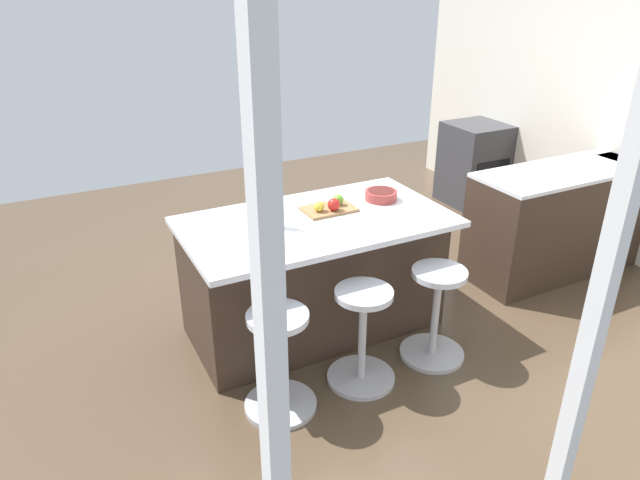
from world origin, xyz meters
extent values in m
plane|color=brown|center=(0.00, 0.00, 0.00)|extent=(7.26, 7.26, 0.00)
cube|color=silver|center=(0.51, 2.51, 1.52)|extent=(0.05, 0.06, 2.47)
cube|color=silver|center=(1.54, 2.51, 1.52)|extent=(0.05, 0.06, 2.47)
cube|color=silver|center=(-2.79, 0.00, 1.44)|extent=(0.12, 5.03, 2.88)
cube|color=#38281E|center=(-2.44, 0.31, 0.45)|extent=(2.50, 0.60, 0.89)
cube|color=silver|center=(-2.44, 0.31, 0.91)|extent=(2.50, 0.60, 0.03)
cube|color=#38383D|center=(-2.75, 0.31, 0.86)|extent=(0.44, 0.36, 0.12)
cylinder|color=#B7B7BC|center=(-2.75, 0.16, 1.06)|extent=(0.02, 0.02, 0.28)
cube|color=#38383D|center=(-2.44, -1.29, 0.45)|extent=(0.60, 0.60, 0.89)
cube|color=black|center=(-2.44, -0.99, 0.40)|extent=(0.44, 0.01, 0.32)
cube|color=#38281E|center=(0.29, 0.18, 0.42)|extent=(1.74, 0.81, 0.85)
cube|color=silver|center=(0.29, 0.23, 0.87)|extent=(1.80, 1.01, 0.04)
cylinder|color=#B7B7BC|center=(-0.28, 0.86, 0.01)|extent=(0.44, 0.44, 0.03)
cylinder|color=#B7B7BC|center=(-0.28, 0.86, 0.32)|extent=(0.05, 0.05, 0.60)
cylinder|color=silver|center=(-0.28, 0.86, 0.64)|extent=(0.36, 0.36, 0.04)
cylinder|color=#B7B7BC|center=(0.29, 0.86, 0.01)|extent=(0.44, 0.44, 0.03)
cylinder|color=#B7B7BC|center=(0.29, 0.86, 0.32)|extent=(0.05, 0.05, 0.60)
cylinder|color=silver|center=(0.29, 0.86, 0.64)|extent=(0.36, 0.36, 0.04)
cylinder|color=#B7B7BC|center=(0.85, 0.86, 0.01)|extent=(0.44, 0.44, 0.03)
cylinder|color=#B7B7BC|center=(0.85, 0.86, 0.32)|extent=(0.05, 0.05, 0.60)
cylinder|color=silver|center=(0.85, 0.86, 0.64)|extent=(0.36, 0.36, 0.04)
cube|color=olive|center=(0.14, 0.13, 0.90)|extent=(0.36, 0.24, 0.02)
sphere|color=#609E2D|center=(0.06, 0.11, 0.95)|extent=(0.08, 0.08, 0.08)
sphere|color=red|center=(0.13, 0.19, 0.95)|extent=(0.09, 0.09, 0.09)
sphere|color=gold|center=(0.23, 0.16, 0.94)|extent=(0.07, 0.07, 0.07)
cylinder|color=silver|center=(0.59, 0.21, 1.00)|extent=(0.06, 0.06, 0.22)
cylinder|color=silver|center=(0.59, 0.21, 1.15)|extent=(0.03, 0.03, 0.08)
cylinder|color=#B7B7BC|center=(0.59, 0.21, 1.19)|extent=(0.03, 0.03, 0.02)
cylinder|color=#993833|center=(-0.29, 0.12, 0.92)|extent=(0.23, 0.23, 0.07)
cylinder|color=#4C1C19|center=(-0.29, 0.12, 0.94)|extent=(0.19, 0.19, 0.04)
camera|label=1|loc=(1.89, 3.42, 2.43)|focal=32.48mm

